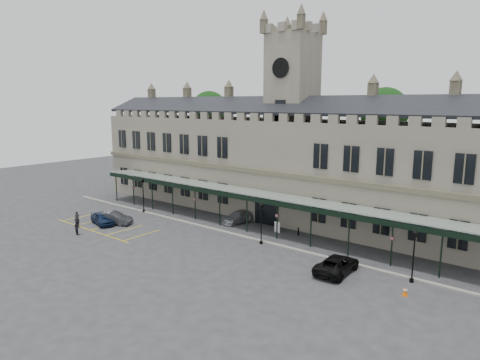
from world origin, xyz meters
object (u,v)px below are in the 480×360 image
Objects in this scene: lamp_post_left at (143,191)px; traffic_cone at (405,291)px; person_b at (77,228)px; car_left_b at (114,218)px; car_van at (337,265)px; person_a at (77,218)px; lamp_post_mid at (261,219)px; sign_board at (277,227)px; car_taxi at (239,217)px; car_left_a at (102,218)px; clock_tower at (292,111)px; lamp_post_right at (414,251)px; station_building at (290,165)px.

traffic_cone is (34.57, -3.36, -2.43)m from lamp_post_left.
car_left_b is at bearing -81.10° from person_b.
person_b is (-26.67, -7.98, 0.05)m from car_van.
car_left_b is 27.24m from car_van.
car_left_b is 4.10m from person_a.
lamp_post_mid is 4.75m from sign_board.
car_left_a is at bearing -128.87° from car_taxi.
lamp_post_mid is 6.30× the size of traffic_cone.
traffic_cone is at bearing -36.35° from clock_tower.
lamp_post_left reaches higher than lamp_post_right.
clock_tower is 5.83× the size of car_left_a.
lamp_post_right is 1.04× the size of car_left_a.
lamp_post_right is 3.65× the size of sign_board.
car_left_a reaches higher than car_van.
person_a is (-1.20, -8.69, -1.94)m from lamp_post_left.
sign_board is (-16.17, 7.04, 0.25)m from traffic_cone.
station_building is at bearing -90.00° from clock_tower.
lamp_post_mid is at bearing -1.60° from lamp_post_left.
lamp_post_mid reaches higher than traffic_cone.
car_left_a is at bearing -67.14° from person_b.
lamp_post_left is at bearing 179.04° from lamp_post_right.
traffic_cone is 0.57× the size of sign_board.
traffic_cone is 5.99m from car_van.
lamp_post_right is 34.12m from car_left_a.
traffic_cone is 0.16× the size of car_left_b.
lamp_post_right is at bearing -0.13° from lamp_post_mid.
station_building reaches higher than person_a.
sign_board reaches higher than traffic_cone.
person_a is at bearing -149.27° from sign_board.
lamp_post_left is at bearing 19.92° from car_left_a.
station_building is at bearing 149.19° from lamp_post_right.
clock_tower is at bearing -47.40° from car_van.
car_left_b reaches higher than car_left_a.
person_a is at bearing -97.88° from lamp_post_left.
car_left_a is 28.29m from car_van.
lamp_post_left is at bearing 178.40° from lamp_post_mid.
lamp_post_mid reaches higher than car_left_b.
sign_board is (-15.78, 4.26, -2.03)m from lamp_post_right.
station_building is 13.56× the size of car_left_b.
person_a is at bearing -131.19° from clock_tower.
sign_board is 23.19m from person_a.
station_building reaches higher than car_taxi.
sign_board is at bearing -67.95° from station_building.
car_taxi is at bearing 145.13° from lamp_post_mid.
sign_board is 0.27× the size of car_left_b.
station_building is 19.29m from car_van.
car_taxi is (-3.07, -6.43, -12.43)m from clock_tower.
car_taxi is (-5.82, 0.46, 0.09)m from sign_board.
lamp_post_mid reaches higher than person_a.
clock_tower is 14.32m from car_taxi.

